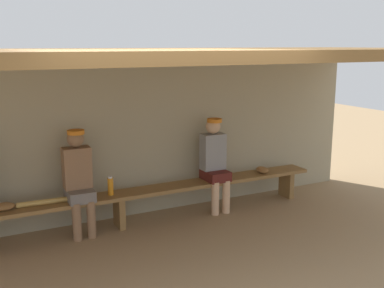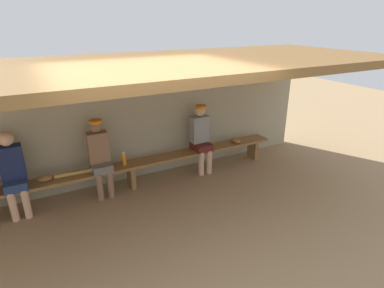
{
  "view_description": "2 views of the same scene",
  "coord_description": "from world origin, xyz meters",
  "px_view_note": "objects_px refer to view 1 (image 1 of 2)",
  "views": [
    {
      "loc": [
        -1.76,
        -4.03,
        2.37
      ],
      "look_at": [
        0.95,
        1.31,
        1.08
      ],
      "focal_mm": 43.32,
      "sensor_mm": 36.0,
      "label": 1
    },
    {
      "loc": [
        -1.41,
        -3.46,
        2.87
      ],
      "look_at": [
        1.13,
        1.32,
        0.71
      ],
      "focal_mm": 29.57,
      "sensor_mm": 36.0,
      "label": 2
    }
  ],
  "objects_px": {
    "bench": "(119,199)",
    "baseball_glove_worn": "(4,207)",
    "player_leftmost": "(215,160)",
    "baseball_glove_dark_brown": "(262,170)",
    "water_bottle_orange": "(111,186)",
    "player_middle": "(78,178)",
    "baseball_bat": "(53,201)"
  },
  "relations": [
    {
      "from": "bench",
      "to": "baseball_glove_worn",
      "type": "bearing_deg",
      "value": 179.2
    },
    {
      "from": "player_leftmost",
      "to": "baseball_glove_dark_brown",
      "type": "xyz_separation_m",
      "value": [
        0.82,
        -0.02,
        -0.24
      ]
    },
    {
      "from": "water_bottle_orange",
      "to": "baseball_glove_dark_brown",
      "type": "height_order",
      "value": "water_bottle_orange"
    },
    {
      "from": "bench",
      "to": "player_middle",
      "type": "height_order",
      "value": "player_middle"
    },
    {
      "from": "bench",
      "to": "player_leftmost",
      "type": "bearing_deg",
      "value": 0.14
    },
    {
      "from": "bench",
      "to": "baseball_glove_worn",
      "type": "distance_m",
      "value": 1.4
    },
    {
      "from": "baseball_bat",
      "to": "player_middle",
      "type": "bearing_deg",
      "value": 3.41
    },
    {
      "from": "water_bottle_orange",
      "to": "baseball_bat",
      "type": "xyz_separation_m",
      "value": [
        -0.73,
        -0.0,
        -0.09
      ]
    },
    {
      "from": "player_leftmost",
      "to": "water_bottle_orange",
      "type": "xyz_separation_m",
      "value": [
        -1.55,
        -0.0,
        -0.17
      ]
    },
    {
      "from": "baseball_glove_dark_brown",
      "to": "baseball_bat",
      "type": "height_order",
      "value": "baseball_glove_dark_brown"
    },
    {
      "from": "baseball_glove_worn",
      "to": "baseball_bat",
      "type": "relative_size",
      "value": 0.28
    },
    {
      "from": "water_bottle_orange",
      "to": "baseball_bat",
      "type": "distance_m",
      "value": 0.74
    },
    {
      "from": "bench",
      "to": "water_bottle_orange",
      "type": "xyz_separation_m",
      "value": [
        -0.1,
        0.0,
        0.19
      ]
    },
    {
      "from": "baseball_glove_worn",
      "to": "baseball_glove_dark_brown",
      "type": "bearing_deg",
      "value": 1.44
    },
    {
      "from": "water_bottle_orange",
      "to": "baseball_glove_dark_brown",
      "type": "distance_m",
      "value": 2.37
    },
    {
      "from": "bench",
      "to": "baseball_bat",
      "type": "distance_m",
      "value": 0.84
    },
    {
      "from": "baseball_glove_dark_brown",
      "to": "baseball_bat",
      "type": "relative_size",
      "value": 0.28
    },
    {
      "from": "bench",
      "to": "baseball_glove_worn",
      "type": "xyz_separation_m",
      "value": [
        -1.39,
        0.02,
        0.12
      ]
    },
    {
      "from": "baseball_glove_worn",
      "to": "baseball_bat",
      "type": "xyz_separation_m",
      "value": [
        0.55,
        -0.02,
        -0.01
      ]
    },
    {
      "from": "baseball_bat",
      "to": "baseball_glove_worn",
      "type": "bearing_deg",
      "value": -179.22
    },
    {
      "from": "baseball_bat",
      "to": "bench",
      "type": "bearing_deg",
      "value": 2.79
    },
    {
      "from": "bench",
      "to": "player_leftmost",
      "type": "height_order",
      "value": "player_leftmost"
    },
    {
      "from": "baseball_glove_dark_brown",
      "to": "bench",
      "type": "bearing_deg",
      "value": 94.92
    },
    {
      "from": "baseball_glove_worn",
      "to": "baseball_bat",
      "type": "height_order",
      "value": "baseball_glove_worn"
    },
    {
      "from": "bench",
      "to": "baseball_bat",
      "type": "bearing_deg",
      "value": -180.0
    },
    {
      "from": "player_middle",
      "to": "baseball_glove_worn",
      "type": "relative_size",
      "value": 5.6
    },
    {
      "from": "player_middle",
      "to": "baseball_bat",
      "type": "distance_m",
      "value": 0.42
    },
    {
      "from": "player_leftmost",
      "to": "water_bottle_orange",
      "type": "bearing_deg",
      "value": -179.97
    },
    {
      "from": "bench",
      "to": "baseball_bat",
      "type": "relative_size",
      "value": 7.12
    },
    {
      "from": "player_middle",
      "to": "baseball_glove_dark_brown",
      "type": "bearing_deg",
      "value": -0.47
    },
    {
      "from": "baseball_glove_dark_brown",
      "to": "baseball_bat",
      "type": "distance_m",
      "value": 3.1
    },
    {
      "from": "baseball_glove_dark_brown",
      "to": "baseball_glove_worn",
      "type": "xyz_separation_m",
      "value": [
        -3.66,
        0.04,
        0.0
      ]
    }
  ]
}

